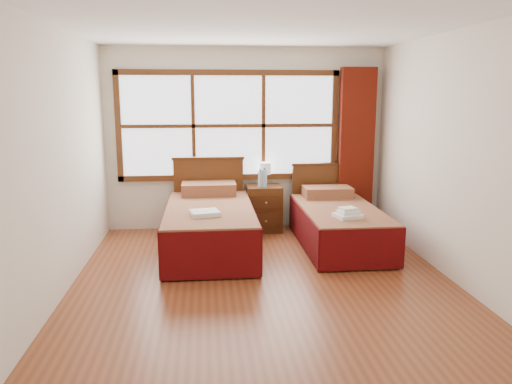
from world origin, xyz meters
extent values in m
plane|color=brown|center=(0.00, 0.00, 0.00)|extent=(4.50, 4.50, 0.00)
plane|color=white|center=(0.00, 0.00, 2.60)|extent=(4.50, 4.50, 0.00)
plane|color=silver|center=(0.00, 2.25, 1.30)|extent=(4.00, 0.00, 4.00)
plane|color=silver|center=(-2.00, 0.00, 1.30)|extent=(0.00, 4.50, 4.50)
plane|color=silver|center=(2.00, 0.00, 1.30)|extent=(0.00, 4.50, 4.50)
cube|color=white|center=(-0.25, 2.22, 1.50)|extent=(3.00, 0.02, 1.40)
cube|color=#4D2810|center=(-0.25, 2.20, 0.76)|extent=(3.16, 0.06, 0.08)
cube|color=#4D2810|center=(-0.25, 2.20, 2.24)|extent=(3.16, 0.06, 0.08)
cube|color=#4D2810|center=(-1.79, 2.20, 1.50)|extent=(0.08, 0.06, 1.56)
cube|color=#4D2810|center=(1.29, 2.20, 1.50)|extent=(0.08, 0.06, 1.56)
cube|color=#4D2810|center=(-0.75, 2.20, 1.50)|extent=(0.05, 0.05, 1.40)
cube|color=#4D2810|center=(0.25, 2.20, 1.50)|extent=(0.05, 0.05, 1.40)
cube|color=#4D2810|center=(-0.25, 2.20, 1.50)|extent=(3.00, 0.05, 0.05)
cube|color=#5C1409|center=(1.60, 2.11, 1.17)|extent=(0.50, 0.16, 2.30)
cube|color=#3F200D|center=(-0.55, 1.13, 0.16)|extent=(0.95, 1.90, 0.31)
cube|color=#5D160D|center=(-0.55, 1.13, 0.44)|extent=(1.07, 2.11, 0.26)
cube|color=#56090A|center=(-1.08, 1.13, 0.28)|extent=(0.03, 2.11, 0.53)
cube|color=#56090A|center=(-0.02, 1.13, 0.28)|extent=(0.03, 2.11, 0.53)
cube|color=#56090A|center=(-0.55, 0.08, 0.28)|extent=(1.07, 0.03, 0.53)
cube|color=#5D160D|center=(-0.55, 1.90, 0.65)|extent=(0.74, 0.43, 0.17)
cube|color=#4D2810|center=(-0.55, 2.14, 0.52)|extent=(0.99, 0.06, 1.03)
cube|color=#3F200D|center=(-0.55, 2.14, 1.04)|extent=(1.03, 0.08, 0.04)
cube|color=#3F200D|center=(1.12, 1.13, 0.14)|extent=(0.85, 1.71, 0.28)
cube|color=#5D160D|center=(1.12, 1.13, 0.39)|extent=(0.96, 1.89, 0.23)
cube|color=#56090A|center=(0.64, 1.13, 0.26)|extent=(0.03, 1.89, 0.47)
cube|color=#56090A|center=(1.60, 1.13, 0.26)|extent=(0.03, 1.89, 0.47)
cube|color=#56090A|center=(1.12, 0.19, 0.26)|extent=(0.96, 0.03, 0.47)
cube|color=#5D160D|center=(1.12, 1.82, 0.59)|extent=(0.67, 0.39, 0.15)
cube|color=#4D2810|center=(1.12, 2.14, 0.46)|extent=(0.89, 0.06, 0.93)
cube|color=#3F200D|center=(1.12, 2.14, 0.94)|extent=(0.93, 0.08, 0.04)
cube|color=#4D2810|center=(0.24, 2.00, 0.33)|extent=(0.49, 0.44, 0.66)
cube|color=#3F200D|center=(0.24, 1.77, 0.20)|extent=(0.43, 0.02, 0.20)
cube|color=#3F200D|center=(0.24, 1.77, 0.46)|extent=(0.43, 0.02, 0.20)
sphere|color=#B4843D|center=(0.24, 1.75, 0.20)|extent=(0.03, 0.03, 0.03)
sphere|color=#B4843D|center=(0.24, 1.75, 0.46)|extent=(0.03, 0.03, 0.03)
cube|color=white|center=(-0.61, 0.70, 0.59)|extent=(0.37, 0.34, 0.05)
cube|color=white|center=(1.08, 0.63, 0.53)|extent=(0.35, 0.32, 0.05)
cube|color=white|center=(1.08, 0.63, 0.58)|extent=(0.26, 0.24, 0.04)
cube|color=white|center=(1.08, 0.63, 0.62)|extent=(0.22, 0.20, 0.04)
cylinder|color=gold|center=(0.26, 2.06, 0.67)|extent=(0.10, 0.10, 0.02)
cylinder|color=gold|center=(0.26, 2.06, 0.75)|extent=(0.02, 0.02, 0.14)
cylinder|color=silver|center=(0.26, 2.06, 0.90)|extent=(0.17, 0.17, 0.17)
cylinder|color=#A4C1D3|center=(0.18, 1.92, 0.77)|extent=(0.07, 0.07, 0.23)
cylinder|color=blue|center=(0.18, 1.92, 0.90)|extent=(0.03, 0.03, 0.03)
cylinder|color=#A4C1D3|center=(0.23, 1.92, 0.78)|extent=(0.07, 0.07, 0.24)
cylinder|color=blue|center=(0.23, 1.92, 0.91)|extent=(0.03, 0.03, 0.03)
camera|label=1|loc=(-0.58, -4.96, 1.96)|focal=35.00mm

